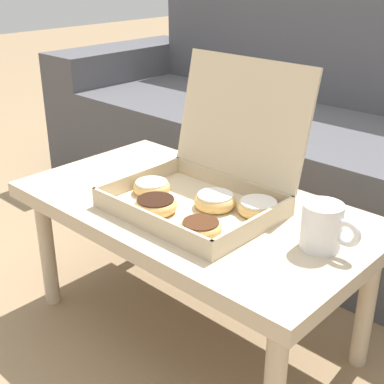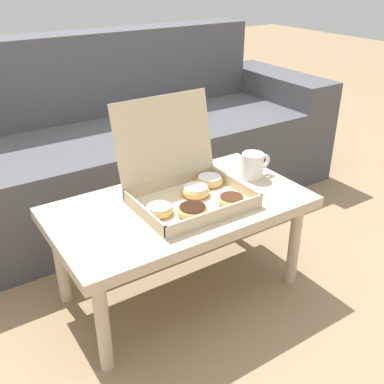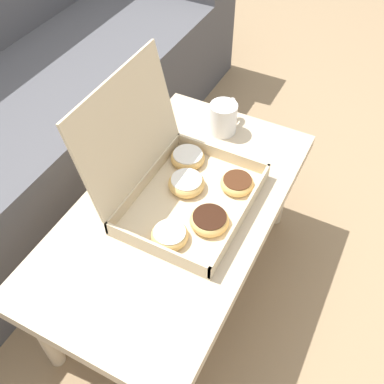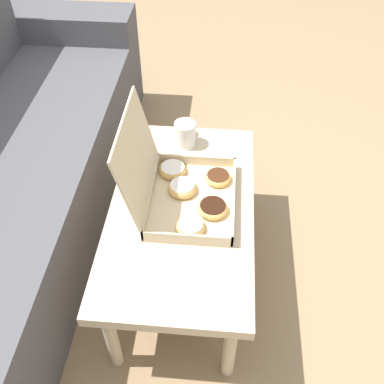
{
  "view_description": "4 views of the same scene",
  "coord_description": "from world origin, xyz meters",
  "px_view_note": "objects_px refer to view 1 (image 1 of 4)",
  "views": [
    {
      "loc": [
        0.84,
        -0.92,
        0.97
      ],
      "look_at": [
        0.03,
        -0.06,
        0.44
      ],
      "focal_mm": 50.0,
      "sensor_mm": 36.0,
      "label": 1
    },
    {
      "loc": [
        -0.74,
        -1.23,
        1.17
      ],
      "look_at": [
        0.03,
        -0.06,
        0.44
      ],
      "focal_mm": 42.0,
      "sensor_mm": 36.0,
      "label": 2
    },
    {
      "loc": [
        -0.69,
        -0.43,
        1.34
      ],
      "look_at": [
        0.03,
        -0.06,
        0.44
      ],
      "focal_mm": 42.0,
      "sensor_mm": 36.0,
      "label": 3
    },
    {
      "loc": [
        -1.07,
        -0.16,
        1.57
      ],
      "look_at": [
        0.03,
        -0.06,
        0.44
      ],
      "focal_mm": 42.0,
      "sensor_mm": 36.0,
      "label": 4
    }
  ],
  "objects_px": {
    "couch": "(346,157)",
    "coffee_mug": "(323,227)",
    "pastry_box": "(205,186)",
    "coffee_table": "(193,219)"
  },
  "relations": [
    {
      "from": "couch",
      "to": "coffee_mug",
      "type": "relative_size",
      "value": 19.36
    },
    {
      "from": "pastry_box",
      "to": "coffee_mug",
      "type": "bearing_deg",
      "value": 3.83
    },
    {
      "from": "coffee_table",
      "to": "coffee_mug",
      "type": "xyz_separation_m",
      "value": [
        0.36,
        0.02,
        0.1
      ]
    },
    {
      "from": "couch",
      "to": "coffee_mug",
      "type": "xyz_separation_m",
      "value": [
        0.36,
        -0.78,
        0.15
      ]
    },
    {
      "from": "coffee_mug",
      "to": "pastry_box",
      "type": "bearing_deg",
      "value": -176.17
    },
    {
      "from": "pastry_box",
      "to": "coffee_mug",
      "type": "distance_m",
      "value": 0.32
    },
    {
      "from": "couch",
      "to": "coffee_mug",
      "type": "bearing_deg",
      "value": -65.65
    },
    {
      "from": "pastry_box",
      "to": "couch",
      "type": "bearing_deg",
      "value": 92.72
    },
    {
      "from": "coffee_table",
      "to": "coffee_mug",
      "type": "height_order",
      "value": "coffee_mug"
    },
    {
      "from": "coffee_table",
      "to": "coffee_mug",
      "type": "distance_m",
      "value": 0.37
    }
  ]
}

